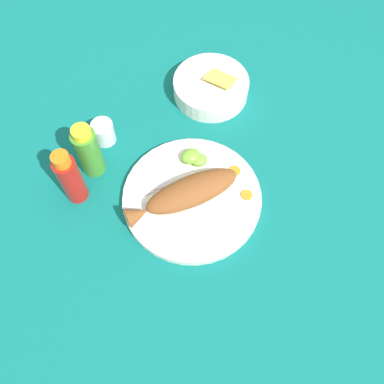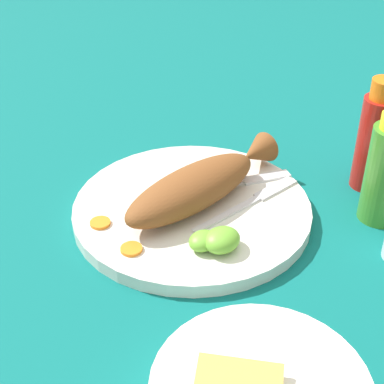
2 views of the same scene
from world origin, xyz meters
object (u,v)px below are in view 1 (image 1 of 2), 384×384
at_px(fried_fish, 186,193).
at_px(salt_cup, 104,133).
at_px(fork_far, 157,188).
at_px(guacamole_bowl, 211,86).
at_px(hot_sauce_bottle_red, 70,178).
at_px(hot_sauce_bottle_green, 88,151).
at_px(fork_near, 158,206).
at_px(main_plate, 192,198).

bearing_deg(fried_fish, salt_cup, 114.28).
bearing_deg(salt_cup, fork_far, -73.59).
relative_size(fried_fish, guacamole_bowl, 1.37).
distance_m(fork_far, hot_sauce_bottle_red, 0.19).
height_order(hot_sauce_bottle_green, salt_cup, hot_sauce_bottle_green).
bearing_deg(fried_fish, fork_near, 172.65).
relative_size(main_plate, hot_sauce_bottle_red, 1.94).
relative_size(main_plate, guacamole_bowl, 1.63).
bearing_deg(hot_sauce_bottle_red, guacamole_bowl, 17.71).
relative_size(fried_fish, hot_sauce_bottle_green, 1.76).
height_order(fork_near, fork_far, same).
xyz_separation_m(main_plate, fork_near, (-0.08, 0.01, 0.01)).
distance_m(fork_far, guacamole_bowl, 0.32).
bearing_deg(fork_far, hot_sauce_bottle_red, -19.18).
bearing_deg(hot_sauce_bottle_green, guacamole_bowl, 12.74).
relative_size(hot_sauce_bottle_green, guacamole_bowl, 0.78).
distance_m(hot_sauce_bottle_green, guacamole_bowl, 0.37).
relative_size(fork_near, hot_sauce_bottle_red, 1.04).
xyz_separation_m(fork_near, hot_sauce_bottle_red, (-0.15, 0.12, 0.06)).
distance_m(fork_near, guacamole_bowl, 0.37).
bearing_deg(fork_near, fork_far, -85.56).
distance_m(hot_sauce_bottle_red, salt_cup, 0.17).
xyz_separation_m(hot_sauce_bottle_red, salt_cup, (0.11, 0.12, -0.05)).
bearing_deg(fork_far, fried_fish, 136.62).
relative_size(fried_fish, hot_sauce_bottle_red, 1.63).
distance_m(fork_near, hot_sauce_bottle_red, 0.20).
xyz_separation_m(fork_far, salt_cup, (-0.06, 0.19, 0.01)).
distance_m(fork_far, salt_cup, 0.20).
relative_size(fork_far, hot_sauce_bottle_red, 1.13).
height_order(main_plate, hot_sauce_bottle_green, hot_sauce_bottle_green).
height_order(fork_near, salt_cup, salt_cup).
distance_m(fried_fish, hot_sauce_bottle_red, 0.25).
bearing_deg(fork_near, fried_fish, -161.29).
distance_m(fried_fish, fork_far, 0.08).
distance_m(fork_near, salt_cup, 0.24).
height_order(fried_fish, fork_far, fried_fish).
xyz_separation_m(fried_fish, salt_cup, (-0.10, 0.25, -0.02)).
relative_size(fork_far, salt_cup, 3.13).
bearing_deg(hot_sauce_bottle_red, fried_fish, -30.74).
relative_size(salt_cup, guacamole_bowl, 0.30).
relative_size(main_plate, fried_fish, 1.19).
distance_m(main_plate, hot_sauce_bottle_green, 0.26).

